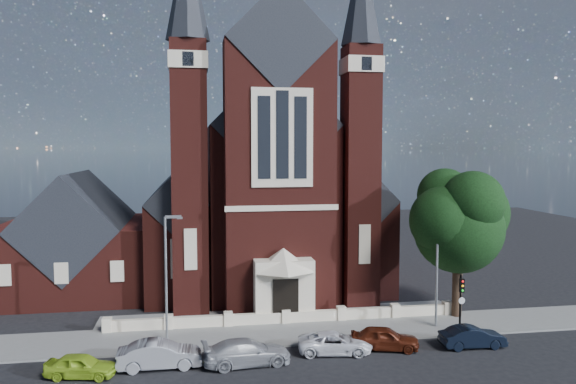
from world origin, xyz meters
name	(u,v)px	position (x,y,z in m)	size (l,w,h in m)	color
ground	(269,293)	(0.00, 15.00, 0.00)	(120.00, 120.00, 0.00)	black
pavement_strip	(291,333)	(0.00, 4.50, 0.00)	(60.00, 5.00, 0.12)	slate
forecourt_paving	(281,316)	(0.00, 8.50, 0.00)	(26.00, 3.00, 0.14)	slate
forecourt_wall	(286,324)	(0.00, 6.50, 0.00)	(24.00, 0.40, 0.90)	beige
church	(258,190)	(0.00, 22.94, 8.19)	(20.01, 34.90, 29.20)	#4E1A15
parish_hall	(78,246)	(-16.00, 18.00, 4.01)	(12.00, 12.20, 10.24)	#4E1A15
street_tree	(462,223)	(12.60, 5.71, 6.96)	(6.40, 6.60, 10.70)	black
street_lamp_left	(167,271)	(-7.91, 4.00, 4.60)	(1.16, 0.22, 8.09)	gray
street_lamp_right	(438,261)	(10.09, 4.00, 4.60)	(1.16, 0.22, 8.09)	gray
traffic_signal	(461,296)	(11.00, 2.43, 2.58)	(0.28, 0.42, 4.00)	black
car_lime_van	(81,366)	(-12.30, -0.69, 0.64)	(1.50, 3.73, 1.27)	#A2CB28
car_silver_a	(160,355)	(-8.20, -0.09, 0.77)	(1.62, 4.66, 1.53)	#93949A
car_silver_b	(247,352)	(-3.37, -0.42, 0.73)	(2.03, 5.00, 1.45)	#9B9CA2
car_white_suv	(335,343)	(2.02, 0.53, 0.62)	(2.06, 4.47, 1.24)	white
car_dark_red	(384,338)	(5.14, 0.60, 0.71)	(1.67, 4.15, 1.41)	#4C1A0D
car_navy	(472,337)	(10.60, 0.03, 0.66)	(1.39, 4.00, 1.32)	black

